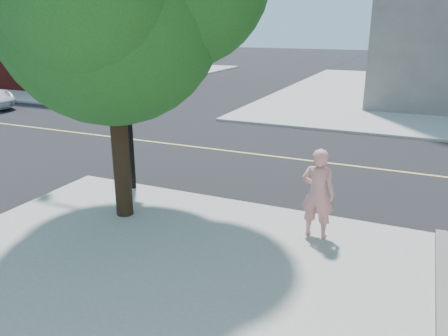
% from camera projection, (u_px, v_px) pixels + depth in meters
% --- Properties ---
extents(ground, '(140.00, 140.00, 0.00)m').
position_uv_depth(ground, '(116.00, 184.00, 12.99)').
color(ground, black).
rests_on(ground, ground).
extents(road_ew, '(140.00, 9.00, 0.01)m').
position_uv_depth(road_ew, '(189.00, 146.00, 16.90)').
color(road_ew, black).
rests_on(road_ew, ground).
extents(sidewalk_nw, '(26.00, 25.00, 0.12)m').
position_uv_depth(sidewalk_nw, '(53.00, 73.00, 40.54)').
color(sidewalk_nw, '#9B9C96').
rests_on(sidewalk_nw, ground).
extents(man_on_phone, '(0.71, 0.48, 1.92)m').
position_uv_depth(man_on_phone, '(318.00, 193.00, 9.30)').
color(man_on_phone, '#DA8987').
rests_on(man_on_phone, sidewalk_se).
extents(signal_pole, '(4.22, 0.48, 4.78)m').
position_uv_depth(signal_pole, '(52.00, 39.00, 12.06)').
color(signal_pole, black).
rests_on(signal_pole, sidewalk_se).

